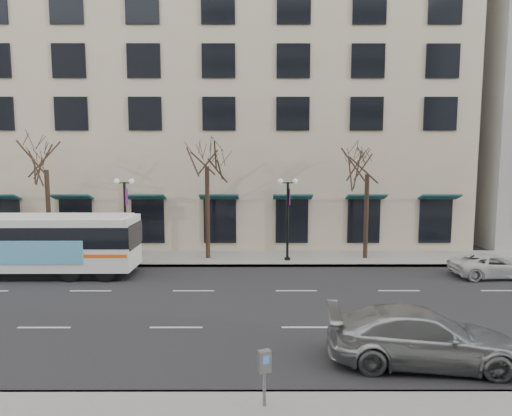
{
  "coord_description": "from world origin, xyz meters",
  "views": [
    {
      "loc": [
        3.0,
        -17.88,
        6.27
      ],
      "look_at": [
        3.04,
        2.78,
        4.0
      ],
      "focal_mm": 30.0,
      "sensor_mm": 36.0,
      "label": 1
    }
  ],
  "objects_px": {
    "silver_car": "(422,337)",
    "pay_station": "(264,366)",
    "tree_far_left": "(46,154)",
    "lamp_post_left": "(125,215)",
    "white_pickup": "(493,266)",
    "city_bus": "(24,243)",
    "tree_far_mid": "(207,151)",
    "tree_far_right": "(368,159)",
    "lamp_post_right": "(288,215)"
  },
  "relations": [
    {
      "from": "silver_car",
      "to": "pay_station",
      "type": "bearing_deg",
      "value": 123.79
    },
    {
      "from": "tree_far_left",
      "to": "silver_car",
      "type": "bearing_deg",
      "value": -37.48
    },
    {
      "from": "tree_far_left",
      "to": "lamp_post_left",
      "type": "relative_size",
      "value": 1.6
    },
    {
      "from": "tree_far_left",
      "to": "lamp_post_left",
      "type": "xyz_separation_m",
      "value": [
        5.01,
        -0.6,
        -3.75
      ]
    },
    {
      "from": "silver_car",
      "to": "white_pickup",
      "type": "bearing_deg",
      "value": -31.88
    },
    {
      "from": "tree_far_left",
      "to": "city_bus",
      "type": "xyz_separation_m",
      "value": [
        0.37,
        -3.72,
        -4.87
      ]
    },
    {
      "from": "silver_car",
      "to": "tree_far_left",
      "type": "bearing_deg",
      "value": 58.65
    },
    {
      "from": "tree_far_mid",
      "to": "city_bus",
      "type": "bearing_deg",
      "value": -158.88
    },
    {
      "from": "tree_far_left",
      "to": "silver_car",
      "type": "distance_m",
      "value": 23.65
    },
    {
      "from": "tree_far_left",
      "to": "lamp_post_left",
      "type": "height_order",
      "value": "tree_far_left"
    },
    {
      "from": "tree_far_mid",
      "to": "white_pickup",
      "type": "relative_size",
      "value": 1.9
    },
    {
      "from": "tree_far_mid",
      "to": "white_pickup",
      "type": "bearing_deg",
      "value": -14.08
    },
    {
      "from": "tree_far_right",
      "to": "lamp_post_right",
      "type": "height_order",
      "value": "tree_far_right"
    },
    {
      "from": "lamp_post_left",
      "to": "lamp_post_right",
      "type": "distance_m",
      "value": 10.0
    },
    {
      "from": "tree_far_left",
      "to": "tree_far_mid",
      "type": "height_order",
      "value": "tree_far_mid"
    },
    {
      "from": "tree_far_mid",
      "to": "tree_far_right",
      "type": "bearing_deg",
      "value": -0.0
    },
    {
      "from": "city_bus",
      "to": "pay_station",
      "type": "relative_size",
      "value": 8.58
    },
    {
      "from": "silver_car",
      "to": "white_pickup",
      "type": "relative_size",
      "value": 1.29
    },
    {
      "from": "tree_far_left",
      "to": "city_bus",
      "type": "bearing_deg",
      "value": -84.35
    },
    {
      "from": "silver_car",
      "to": "pay_station",
      "type": "xyz_separation_m",
      "value": [
        -4.95,
        -2.6,
        0.35
      ]
    },
    {
      "from": "tree_far_mid",
      "to": "lamp_post_right",
      "type": "xyz_separation_m",
      "value": [
        5.01,
        -0.6,
        -3.96
      ]
    },
    {
      "from": "city_bus",
      "to": "silver_car",
      "type": "xyz_separation_m",
      "value": [
        17.81,
        -10.22,
        -0.99
      ]
    },
    {
      "from": "lamp_post_left",
      "to": "pay_station",
      "type": "height_order",
      "value": "lamp_post_left"
    },
    {
      "from": "tree_far_left",
      "to": "silver_car",
      "type": "xyz_separation_m",
      "value": [
        18.18,
        -13.94,
        -5.85
      ]
    },
    {
      "from": "tree_far_mid",
      "to": "silver_car",
      "type": "relative_size",
      "value": 1.47
    },
    {
      "from": "lamp_post_left",
      "to": "white_pickup",
      "type": "relative_size",
      "value": 1.16
    },
    {
      "from": "tree_far_right",
      "to": "pay_station",
      "type": "bearing_deg",
      "value": -112.27
    },
    {
      "from": "white_pickup",
      "to": "pay_station",
      "type": "bearing_deg",
      "value": 131.86
    },
    {
      "from": "tree_far_right",
      "to": "pay_station",
      "type": "relative_size",
      "value": 5.59
    },
    {
      "from": "city_bus",
      "to": "pay_station",
      "type": "distance_m",
      "value": 18.17
    },
    {
      "from": "tree_far_mid",
      "to": "pay_station",
      "type": "relative_size",
      "value": 5.93
    },
    {
      "from": "tree_far_mid",
      "to": "lamp_post_left",
      "type": "bearing_deg",
      "value": -173.15
    },
    {
      "from": "tree_far_left",
      "to": "pay_station",
      "type": "distance_m",
      "value": 21.88
    },
    {
      "from": "lamp_post_right",
      "to": "tree_far_left",
      "type": "bearing_deg",
      "value": 177.71
    },
    {
      "from": "city_bus",
      "to": "silver_car",
      "type": "relative_size",
      "value": 2.13
    },
    {
      "from": "city_bus",
      "to": "white_pickup",
      "type": "distance_m",
      "value": 25.61
    },
    {
      "from": "tree_far_mid",
      "to": "tree_far_right",
      "type": "relative_size",
      "value": 1.06
    },
    {
      "from": "lamp_post_right",
      "to": "white_pickup",
      "type": "bearing_deg",
      "value": -17.26
    },
    {
      "from": "lamp_post_right",
      "to": "pay_station",
      "type": "relative_size",
      "value": 3.62
    },
    {
      "from": "white_pickup",
      "to": "silver_car",
      "type": "bearing_deg",
      "value": 139.27
    },
    {
      "from": "lamp_post_left",
      "to": "lamp_post_right",
      "type": "bearing_deg",
      "value": 0.0
    },
    {
      "from": "tree_far_left",
      "to": "tree_far_mid",
      "type": "relative_size",
      "value": 0.98
    },
    {
      "from": "tree_far_right",
      "to": "city_bus",
      "type": "xyz_separation_m",
      "value": [
        -19.63,
        -3.72,
        -4.59
      ]
    },
    {
      "from": "city_bus",
      "to": "tree_far_left",
      "type": "bearing_deg",
      "value": 95.3
    },
    {
      "from": "lamp_post_left",
      "to": "pay_station",
      "type": "distance_m",
      "value": 18.02
    },
    {
      "from": "tree_far_mid",
      "to": "lamp_post_left",
      "type": "height_order",
      "value": "tree_far_mid"
    },
    {
      "from": "city_bus",
      "to": "white_pickup",
      "type": "xyz_separation_m",
      "value": [
        25.58,
        -0.28,
        -1.2
      ]
    },
    {
      "from": "pay_station",
      "to": "silver_car",
      "type": "bearing_deg",
      "value": 5.44
    },
    {
      "from": "lamp_post_left",
      "to": "city_bus",
      "type": "bearing_deg",
      "value": -146.08
    },
    {
      "from": "lamp_post_right",
      "to": "lamp_post_left",
      "type": "bearing_deg",
      "value": 180.0
    }
  ]
}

